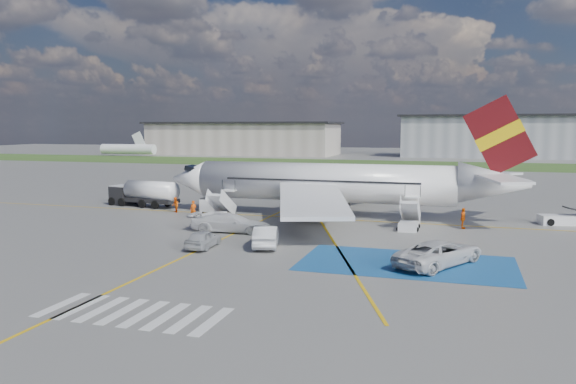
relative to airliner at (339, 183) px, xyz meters
name	(u,v)px	position (x,y,z in m)	size (l,w,h in m)	color
ground	(282,243)	(-1.51, -14.00, -3.39)	(400.00, 400.00, 0.00)	#60605E
grass_strip	(403,165)	(-1.51, 81.00, -3.39)	(400.00, 30.00, 0.01)	#2D4C1E
taxiway_line_main	(319,219)	(-1.51, -2.00, -3.39)	(120.00, 0.20, 0.01)	gold
taxiway_line_cross	(159,268)	(-6.51, -24.00, -3.39)	(0.20, 60.00, 0.01)	gold
taxiway_line_diag	(319,219)	(-1.51, -2.00, -3.39)	(0.20, 60.00, 0.01)	gold
staging_box	(407,264)	(8.49, -18.00, -3.39)	(14.00, 8.00, 0.01)	#174D8A
crosswalk	(133,313)	(-3.31, -32.00, -3.39)	(9.00, 4.00, 0.01)	silver
terminal_west	(243,139)	(-56.51, 116.00, 1.61)	(60.00, 22.00, 10.00)	#A1978B
terminal_centre	(486,137)	(18.49, 121.00, 2.61)	(48.00, 18.00, 12.00)	gray
airliner	(339,183)	(0.00, 0.00, 0.00)	(36.81, 32.95, 11.92)	white
airstairs_fwd	(217,213)	(-11.01, -5.30, -2.77)	(1.90, 5.20, 3.60)	white
airstairs_aft	(409,222)	(7.49, -5.30, -2.77)	(1.90, 5.20, 3.60)	white
fuel_tanker	(144,196)	(-22.57, 0.44, -2.15)	(8.89, 3.78, 2.95)	black
gpu_cart	(210,206)	(-13.51, -1.56, -2.70)	(1.94, 1.35, 1.54)	white
belt_loader	(569,220)	(21.46, 1.66, -2.97)	(5.83, 3.17, 1.68)	white
car_silver_a	(203,239)	(-6.52, -17.56, -2.70)	(1.63, 4.05, 1.38)	#A8ABAF
car_silver_b	(266,236)	(-2.17, -15.76, -2.58)	(1.73, 4.96, 1.63)	#B4B7BB
van_white_a	(440,249)	(10.57, -17.73, -2.30)	(2.68, 5.80, 2.18)	silver
van_white_b	(231,220)	(-7.03, -11.06, -2.34)	(2.19, 5.38, 2.11)	silver
crew_fwd	(193,210)	(-13.39, -5.53, -2.50)	(0.65, 0.43, 1.78)	#F5580C
crew_nose	(175,205)	(-16.96, -2.63, -2.57)	(0.80, 0.62, 1.64)	#FF630D
crew_aft	(463,218)	(12.04, -3.54, -2.46)	(1.10, 0.46, 1.87)	orange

